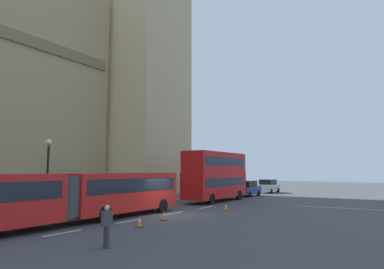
{
  "coord_description": "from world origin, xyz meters",
  "views": [
    {
      "loc": [
        -18.85,
        -14.56,
        3.07
      ],
      "look_at": [
        8.8,
        3.58,
        6.67
      ],
      "focal_mm": 31.1,
      "sensor_mm": 36.0,
      "label": 1
    }
  ],
  "objects_px": {
    "street_lamp": "(48,171)",
    "pedestrian_near_cones": "(107,225)",
    "traffic_cone_middle": "(164,216)",
    "double_decker_bus": "(216,174)",
    "traffic_cone_west": "(139,222)",
    "sedan_lead": "(247,189)",
    "sedan_trailing": "(269,186)",
    "articulated_bus": "(61,194)",
    "traffic_cone_east": "(226,207)"
  },
  "relations": [
    {
      "from": "double_decker_bus",
      "to": "sedan_trailing",
      "type": "bearing_deg",
      "value": 0.71
    },
    {
      "from": "traffic_cone_middle",
      "to": "traffic_cone_east",
      "type": "height_order",
      "value": "same"
    },
    {
      "from": "sedan_lead",
      "to": "pedestrian_near_cones",
      "type": "xyz_separation_m",
      "value": [
        -28.18,
        -6.36,
        -0.0
      ]
    },
    {
      "from": "double_decker_bus",
      "to": "street_lamp",
      "type": "relative_size",
      "value": 1.73
    },
    {
      "from": "sedan_trailing",
      "to": "traffic_cone_middle",
      "type": "distance_m",
      "value": 28.6
    },
    {
      "from": "traffic_cone_middle",
      "to": "pedestrian_near_cones",
      "type": "distance_m",
      "value": 7.65
    },
    {
      "from": "sedan_trailing",
      "to": "pedestrian_near_cones",
      "type": "relative_size",
      "value": 2.6
    },
    {
      "from": "traffic_cone_west",
      "to": "pedestrian_near_cones",
      "type": "distance_m",
      "value": 4.98
    },
    {
      "from": "articulated_bus",
      "to": "sedan_lead",
      "type": "height_order",
      "value": "articulated_bus"
    },
    {
      "from": "traffic_cone_west",
      "to": "street_lamp",
      "type": "distance_m",
      "value": 8.93
    },
    {
      "from": "traffic_cone_middle",
      "to": "street_lamp",
      "type": "height_order",
      "value": "street_lamp"
    },
    {
      "from": "sedan_lead",
      "to": "traffic_cone_east",
      "type": "xyz_separation_m",
      "value": [
        -14.55,
        -4.63,
        -0.63
      ]
    },
    {
      "from": "double_decker_bus",
      "to": "pedestrian_near_cones",
      "type": "relative_size",
      "value": 5.38
    },
    {
      "from": "pedestrian_near_cones",
      "to": "double_decker_bus",
      "type": "bearing_deg",
      "value": 17.18
    },
    {
      "from": "articulated_bus",
      "to": "sedan_trailing",
      "type": "bearing_deg",
      "value": 0.33
    },
    {
      "from": "traffic_cone_middle",
      "to": "pedestrian_near_cones",
      "type": "bearing_deg",
      "value": -159.28
    },
    {
      "from": "traffic_cone_west",
      "to": "traffic_cone_east",
      "type": "relative_size",
      "value": 1.0
    },
    {
      "from": "articulated_bus",
      "to": "sedan_lead",
      "type": "distance_m",
      "value": 25.93
    },
    {
      "from": "articulated_bus",
      "to": "pedestrian_near_cones",
      "type": "height_order",
      "value": "articulated_bus"
    },
    {
      "from": "sedan_lead",
      "to": "double_decker_bus",
      "type": "bearing_deg",
      "value": -179.01
    },
    {
      "from": "double_decker_bus",
      "to": "sedan_lead",
      "type": "distance_m",
      "value": 8.25
    },
    {
      "from": "traffic_cone_west",
      "to": "street_lamp",
      "type": "height_order",
      "value": "street_lamp"
    },
    {
      "from": "sedan_lead",
      "to": "pedestrian_near_cones",
      "type": "relative_size",
      "value": 2.6
    },
    {
      "from": "traffic_cone_east",
      "to": "traffic_cone_middle",
      "type": "bearing_deg",
      "value": 171.58
    },
    {
      "from": "traffic_cone_middle",
      "to": "pedestrian_near_cones",
      "type": "relative_size",
      "value": 0.34
    },
    {
      "from": "sedan_lead",
      "to": "sedan_trailing",
      "type": "height_order",
      "value": "same"
    },
    {
      "from": "articulated_bus",
      "to": "pedestrian_near_cones",
      "type": "bearing_deg",
      "value": -109.93
    },
    {
      "from": "traffic_cone_west",
      "to": "articulated_bus",
      "type": "bearing_deg",
      "value": 118.37
    },
    {
      "from": "articulated_bus",
      "to": "sedan_lead",
      "type": "bearing_deg",
      "value": 0.31
    },
    {
      "from": "sedan_trailing",
      "to": "traffic_cone_west",
      "type": "distance_m",
      "value": 31.36
    },
    {
      "from": "traffic_cone_east",
      "to": "street_lamp",
      "type": "distance_m",
      "value": 13.23
    },
    {
      "from": "sedan_trailing",
      "to": "traffic_cone_middle",
      "type": "bearing_deg",
      "value": -172.53
    },
    {
      "from": "traffic_cone_west",
      "to": "pedestrian_near_cones",
      "type": "height_order",
      "value": "pedestrian_near_cones"
    },
    {
      "from": "articulated_bus",
      "to": "pedestrian_near_cones",
      "type": "relative_size",
      "value": 11.08
    },
    {
      "from": "double_decker_bus",
      "to": "pedestrian_near_cones",
      "type": "distance_m",
      "value": 21.15
    },
    {
      "from": "sedan_lead",
      "to": "traffic_cone_west",
      "type": "relative_size",
      "value": 7.59
    },
    {
      "from": "double_decker_bus",
      "to": "sedan_trailing",
      "type": "height_order",
      "value": "double_decker_bus"
    },
    {
      "from": "sedan_trailing",
      "to": "traffic_cone_east",
      "type": "distance_m",
      "value": 22.36
    },
    {
      "from": "sedan_trailing",
      "to": "street_lamp",
      "type": "relative_size",
      "value": 0.83
    },
    {
      "from": "sedan_lead",
      "to": "traffic_cone_east",
      "type": "distance_m",
      "value": 15.28
    },
    {
      "from": "articulated_bus",
      "to": "traffic_cone_west",
      "type": "bearing_deg",
      "value": -61.63
    },
    {
      "from": "traffic_cone_east",
      "to": "street_lamp",
      "type": "bearing_deg",
      "value": 135.95
    },
    {
      "from": "street_lamp",
      "to": "pedestrian_near_cones",
      "type": "distance_m",
      "value": 11.77
    },
    {
      "from": "articulated_bus",
      "to": "sedan_trailing",
      "type": "height_order",
      "value": "articulated_bus"
    },
    {
      "from": "traffic_cone_west",
      "to": "traffic_cone_east",
      "type": "xyz_separation_m",
      "value": [
        9.22,
        -0.5,
        0.0
      ]
    },
    {
      "from": "traffic_cone_east",
      "to": "double_decker_bus",
      "type": "bearing_deg",
      "value": 34.6
    },
    {
      "from": "double_decker_bus",
      "to": "sedan_lead",
      "type": "bearing_deg",
      "value": 0.99
    },
    {
      "from": "articulated_bus",
      "to": "traffic_cone_east",
      "type": "xyz_separation_m",
      "value": [
        11.37,
        -4.49,
        -1.46
      ]
    },
    {
      "from": "articulated_bus",
      "to": "traffic_cone_middle",
      "type": "xyz_separation_m",
      "value": [
        4.88,
        -3.52,
        -1.46
      ]
    },
    {
      "from": "pedestrian_near_cones",
      "to": "sedan_trailing",
      "type": "bearing_deg",
      "value": 10.25
    }
  ]
}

